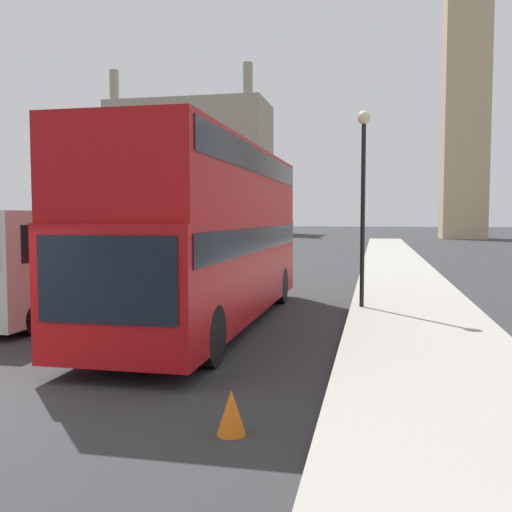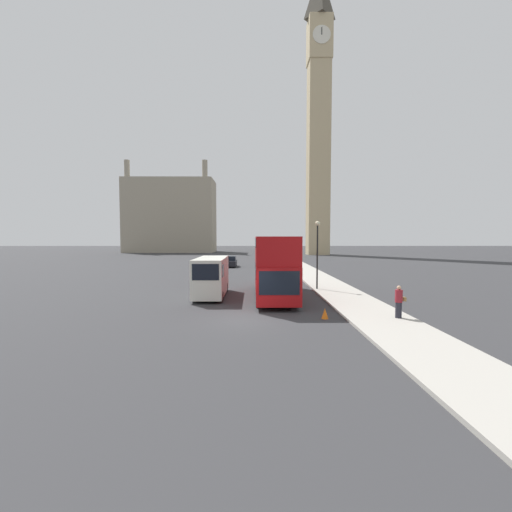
% 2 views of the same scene
% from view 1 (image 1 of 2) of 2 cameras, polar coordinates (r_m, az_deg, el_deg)
% --- Properties ---
extents(sidewalk_strip, '(3.45, 120.00, 0.15)m').
position_cam_1_polar(sidewalk_strip, '(6.94, 20.86, -17.94)').
color(sidewalk_strip, '#ADA89E').
rests_on(sidewalk_strip, ground_plane).
extents(building_block_distant, '(24.62, 11.88, 24.95)m').
position_cam_1_polar(building_block_distant, '(92.27, -6.55, 8.67)').
color(building_block_distant, '#9E937F').
rests_on(building_block_distant, ground_plane).
extents(red_double_decker_bus, '(2.61, 10.77, 4.27)m').
position_cam_1_polar(red_double_decker_bus, '(13.81, -4.76, 2.89)').
color(red_double_decker_bus, '#A80F11').
rests_on(red_double_decker_bus, ground_plane).
extents(white_van, '(2.02, 6.03, 2.77)m').
position_cam_1_polar(white_van, '(15.68, -20.50, -0.53)').
color(white_van, silver).
rests_on(white_van, ground_plane).
extents(street_lamp, '(0.36, 0.36, 5.34)m').
position_cam_1_polar(street_lamp, '(15.92, 10.67, 7.70)').
color(street_lamp, black).
rests_on(street_lamp, sidewalk_strip).
extents(parked_sedan, '(1.81, 4.35, 1.54)m').
position_cam_1_polar(parked_sedan, '(38.97, -1.13, 1.09)').
color(parked_sedan, black).
rests_on(parked_sedan, ground_plane).
extents(traffic_cone, '(0.36, 0.36, 0.55)m').
position_cam_1_polar(traffic_cone, '(7.14, -2.50, -15.34)').
color(traffic_cone, orange).
rests_on(traffic_cone, ground_plane).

